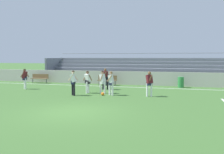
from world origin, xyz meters
TOP-DOWN VIEW (x-y plane):
  - ground_plane at (0.00, 0.00)m, footprint 160.00×160.00m
  - field_line_sideline at (0.00, 10.04)m, footprint 44.00×0.12m
  - sideline_wall at (0.00, 11.83)m, footprint 48.00×0.16m
  - bleacher_stand at (2.73, 14.83)m, footprint 23.81×4.20m
  - bench_far_right at (-1.57, 10.99)m, footprint 1.80×0.40m
  - bench_far_left at (-8.66, 10.99)m, footprint 1.80×0.40m
  - trash_bin at (5.02, 11.00)m, footprint 0.50×0.50m
  - spectator_seated at (-1.57, 10.87)m, footprint 0.36×0.42m
  - player_white_deep_cover at (0.38, 5.34)m, footprint 0.49×0.50m
  - player_white_overlapping at (-1.51, 5.82)m, footprint 0.64×0.47m
  - player_white_on_ball at (-2.07, 4.57)m, footprint 0.59×0.46m
  - player_white_dropping_back at (-0.43, 5.97)m, footprint 0.46×0.59m
  - player_dark_pressing_high at (-0.85, 8.00)m, footprint 0.48×0.74m
  - player_dark_wide_right at (2.96, 5.51)m, footprint 0.51×0.67m
  - player_dark_trailing_run at (-7.24, 6.53)m, footprint 0.58×0.46m
  - soccer_ball at (-0.13, 5.08)m, footprint 0.22×0.22m

SIDE VIEW (x-z plane):
  - ground_plane at x=0.00m, z-range 0.00..0.00m
  - field_line_sideline at x=0.00m, z-range 0.00..0.01m
  - soccer_ball at x=-0.13m, z-range 0.00..0.22m
  - trash_bin at x=5.02m, z-range 0.00..0.91m
  - bench_far_right at x=-1.57m, z-range 0.10..1.00m
  - bench_far_left at x=-8.66m, z-range 0.10..1.00m
  - sideline_wall at x=0.00m, z-range 0.00..1.27m
  - spectator_seated at x=-1.57m, z-range 0.10..1.31m
  - player_white_overlapping at x=-1.51m, z-range 0.15..1.77m
  - player_white_dropping_back at x=-0.43m, z-range 0.15..1.77m
  - player_white_deep_cover at x=0.38m, z-range 0.15..1.79m
  - player_dark_wide_right at x=2.96m, z-range 0.16..1.82m
  - player_dark_trailing_run at x=-7.24m, z-range 0.16..1.82m
  - player_white_on_ball at x=-2.07m, z-range 0.17..1.87m
  - player_dark_pressing_high at x=-0.85m, z-range 0.17..1.87m
  - bleacher_stand at x=2.73m, z-range -0.20..2.87m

